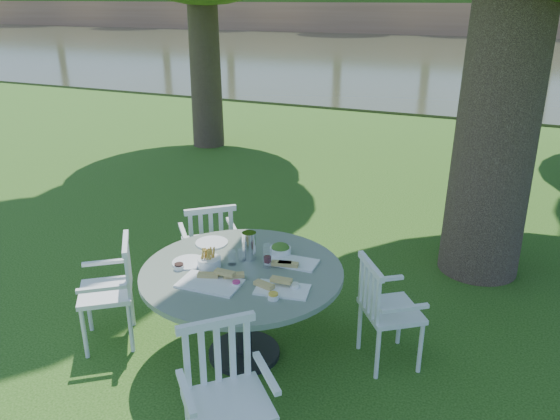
{
  "coord_description": "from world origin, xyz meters",
  "views": [
    {
      "loc": [
        1.81,
        -3.98,
        2.64
      ],
      "look_at": [
        0.0,
        0.2,
        0.85
      ],
      "focal_mm": 35.0,
      "sensor_mm": 36.0,
      "label": 1
    }
  ],
  "objects": [
    {
      "name": "ground",
      "position": [
        0.0,
        0.0,
        0.0
      ],
      "size": [
        140.0,
        140.0,
        0.0
      ],
      "primitive_type": "plane",
      "color": "#193D0C",
      "rests_on": "ground"
    },
    {
      "name": "table",
      "position": [
        0.12,
        -0.8,
        0.62
      ],
      "size": [
        1.51,
        1.51,
        0.76
      ],
      "color": "black",
      "rests_on": "ground"
    },
    {
      "name": "chair_ne",
      "position": [
        1.11,
        -0.46,
        0.5
      ],
      "size": [
        0.58,
        0.59,
        0.85
      ],
      "rotation": [
        0.0,
        0.0,
        -4.09
      ],
      "color": "white",
      "rests_on": "ground"
    },
    {
      "name": "chair_nw",
      "position": [
        -0.59,
        -0.06,
        0.53
      ],
      "size": [
        0.63,
        0.63,
        0.91
      ],
      "rotation": [
        0.0,
        0.0,
        -2.43
      ],
      "color": "white",
      "rests_on": "ground"
    },
    {
      "name": "chair_sw",
      "position": [
        -0.89,
        -1.01,
        0.51
      ],
      "size": [
        0.6,
        0.6,
        0.88
      ],
      "rotation": [
        0.0,
        0.0,
        -0.93
      ],
      "color": "white",
      "rests_on": "ground"
    },
    {
      "name": "chair_se",
      "position": [
        0.49,
        -1.76,
        0.54
      ],
      "size": [
        0.64,
        0.64,
        0.92
      ],
      "rotation": [
        0.0,
        0.0,
        0.77
      ],
      "color": "white",
      "rests_on": "ground"
    },
    {
      "name": "tableware",
      "position": [
        0.1,
        -0.74,
        0.79
      ],
      "size": [
        1.16,
        0.87,
        0.22
      ],
      "color": "white",
      "rests_on": "table"
    },
    {
      "name": "river",
      "position": [
        0.0,
        23.0,
        0.0
      ],
      "size": [
        100.0,
        28.0,
        0.12
      ],
      "primitive_type": "cube",
      "color": "#31351F",
      "rests_on": "ground"
    }
  ]
}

